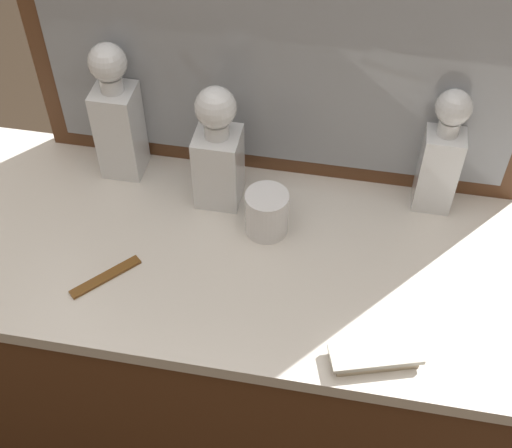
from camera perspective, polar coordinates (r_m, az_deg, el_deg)
The scene contains 9 objects.
ground_plane at distance 2.03m, azimuth 0.00°, elevation -17.39°, with size 6.00×6.00×0.00m, color #2D2319.
dresser at distance 1.67m, azimuth 0.00°, elevation -11.39°, with size 1.40×0.52×0.81m.
dresser_mirror at distance 1.28m, azimuth 2.07°, elevation 17.18°, with size 0.99×0.03×0.76m.
crystal_decanter_center at distance 1.40m, azimuth 14.72°, elevation 4.97°, with size 0.07×0.07×0.27m.
crystal_decanter_far_left at distance 1.45m, azimuth -11.11°, elevation 8.09°, with size 0.08×0.08×0.30m.
crystal_decanter_left at distance 1.37m, azimuth -3.10°, elevation 5.44°, with size 0.09×0.09×0.27m.
crystal_tumbler_far_left at distance 1.35m, azimuth 0.87°, elevation 0.81°, with size 0.08×0.08×0.09m.
silver_brush_far_left at distance 1.20m, azimuth 9.66°, elevation -10.50°, with size 0.16×0.10×0.02m.
tortoiseshell_comb at distance 1.33m, azimuth -12.12°, elevation -4.23°, with size 0.11×0.12×0.01m.
Camera 1 is at (0.16, -0.85, 1.83)m, focal length 49.23 mm.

